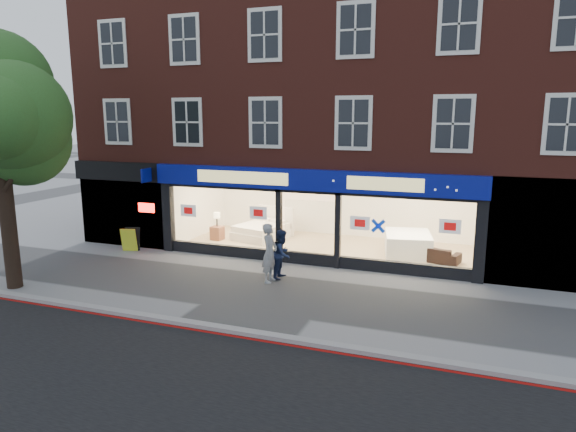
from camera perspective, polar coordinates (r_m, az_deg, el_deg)
The scene contains 12 objects.
ground at distance 15.01m, azimuth -1.46°, elevation -8.52°, with size 120.00×120.00×0.00m, color gray.
kerb_line at distance 12.39m, azimuth -6.89°, elevation -12.99°, with size 60.00×0.10×0.01m, color #8C0A07.
kerb_stone at distance 12.53m, azimuth -6.48°, elevation -12.42°, with size 60.00×0.25×0.12m, color gray.
showroom_floor at distance 19.75m, azimuth 4.17°, elevation -3.53°, with size 11.00×4.50×0.10m, color tan.
building at distance 20.80m, azimuth 5.73°, elevation 15.58°, with size 19.00×8.26×10.30m.
display_bed at distance 20.98m, azimuth -2.80°, elevation -1.57°, with size 2.19×2.46×1.18m.
bedside_table at distance 20.88m, azimuth -7.86°, elevation -1.88°, with size 0.45×0.45×0.55m, color brown.
mattress_stack at distance 19.00m, azimuth 13.17°, elevation -3.03°, with size 1.92×2.25×0.78m.
sofa at distance 18.41m, azimuth 15.86°, elevation -4.04°, with size 1.77×0.69×0.52m, color black.
a_board at distance 20.22m, azimuth -17.08°, elevation -2.50°, with size 0.58×0.38×0.90m, color yellow.
pedestrian_grey at distance 15.73m, azimuth -2.06°, elevation -4.11°, with size 0.67×0.44×1.83m, color #929499.
pedestrian_blue at distance 16.11m, azimuth -0.65°, elevation -4.23°, with size 0.76×0.59×1.56m, color #192446.
Camera 1 is at (5.23, -13.12, 5.07)m, focal length 32.00 mm.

